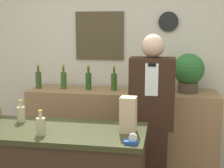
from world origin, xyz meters
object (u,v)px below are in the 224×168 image
(tape_dispenser, at_px, (132,141))
(shopkeeper, at_px, (151,121))
(potted_plant, at_px, (189,71))
(paper_bag, at_px, (128,115))

(tape_dispenser, bearing_deg, shopkeeper, 84.50)
(shopkeeper, relative_size, potted_plant, 3.87)
(paper_bag, bearing_deg, tape_dispenser, -77.62)
(shopkeeper, distance_m, tape_dispenser, 0.95)
(shopkeeper, height_order, paper_bag, shopkeeper)
(paper_bag, xyz_separation_m, tape_dispenser, (0.05, -0.23, -0.11))
(potted_plant, bearing_deg, tape_dispenser, -107.40)
(tape_dispenser, bearing_deg, potted_plant, 72.60)
(shopkeeper, xyz_separation_m, potted_plant, (0.37, 0.53, 0.42))
(paper_bag, relative_size, tape_dispenser, 2.95)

